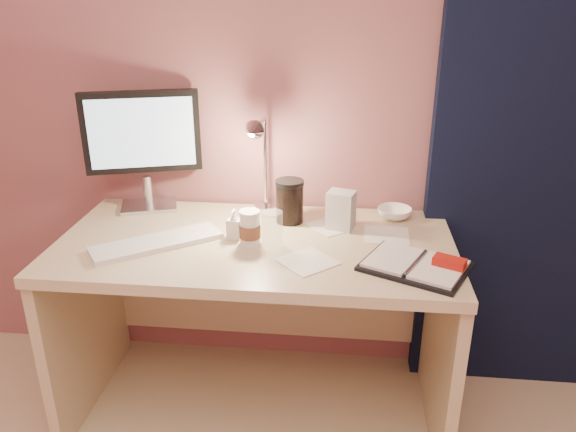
# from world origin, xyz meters

# --- Properties ---
(room) EXTENTS (3.50, 3.50, 3.50)m
(room) POSITION_xyz_m (0.95, 1.69, 1.14)
(room) COLOR #C6B28E
(room) RESTS_ON ground
(desk) EXTENTS (1.40, 0.70, 0.73)m
(desk) POSITION_xyz_m (0.00, 1.45, 0.50)
(desk) COLOR #C9BB8E
(desk) RESTS_ON ground
(monitor) EXTENTS (0.43, 0.21, 0.47)m
(monitor) POSITION_xyz_m (-0.48, 1.65, 1.01)
(monitor) COLOR silver
(monitor) RESTS_ON desk
(keyboard) EXTENTS (0.44, 0.37, 0.02)m
(keyboard) POSITION_xyz_m (-0.33, 1.31, 0.74)
(keyboard) COLOR white
(keyboard) RESTS_ON desk
(planner) EXTENTS (0.39, 0.35, 0.05)m
(planner) POSITION_xyz_m (0.55, 1.23, 0.74)
(planner) COLOR black
(planner) RESTS_ON desk
(paper_a) EXTENTS (0.22, 0.22, 0.00)m
(paper_a) POSITION_xyz_m (0.20, 1.23, 0.73)
(paper_a) COLOR silver
(paper_a) RESTS_ON desk
(paper_b) EXTENTS (0.16, 0.16, 0.00)m
(paper_b) POSITION_xyz_m (0.47, 1.47, 0.73)
(paper_b) COLOR silver
(paper_b) RESTS_ON desk
(paper_c) EXTENTS (0.21, 0.21, 0.00)m
(paper_c) POSITION_xyz_m (0.27, 1.53, 0.73)
(paper_c) COLOR silver
(paper_c) RESTS_ON desk
(coffee_cup) EXTENTS (0.07, 0.07, 0.12)m
(coffee_cup) POSITION_xyz_m (-0.01, 1.36, 0.79)
(coffee_cup) COLOR silver
(coffee_cup) RESTS_ON desk
(clear_cup) EXTENTS (0.07, 0.07, 0.13)m
(clear_cup) POSITION_xyz_m (0.07, 1.34, 0.79)
(clear_cup) COLOR white
(clear_cup) RESTS_ON desk
(bowl) EXTENTS (0.17, 0.17, 0.04)m
(bowl) POSITION_xyz_m (0.50, 1.64, 0.75)
(bowl) COLOR white
(bowl) RESTS_ON desk
(lotion_bottle) EXTENTS (0.05, 0.05, 0.11)m
(lotion_bottle) POSITION_xyz_m (-0.08, 1.40, 0.78)
(lotion_bottle) COLOR silver
(lotion_bottle) RESTS_ON desk
(dark_jar) EXTENTS (0.10, 0.10, 0.15)m
(dark_jar) POSITION_xyz_m (0.10, 1.57, 0.80)
(dark_jar) COLOR black
(dark_jar) RESTS_ON desk
(product_box) EXTENTS (0.11, 0.10, 0.14)m
(product_box) POSITION_xyz_m (0.30, 1.52, 0.80)
(product_box) COLOR beige
(product_box) RESTS_ON desk
(desk_lamp) EXTENTS (0.11, 0.24, 0.39)m
(desk_lamp) POSITION_xyz_m (0.01, 1.59, 0.98)
(desk_lamp) COLOR silver
(desk_lamp) RESTS_ON desk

